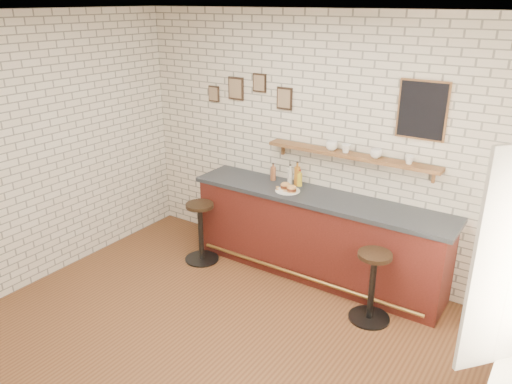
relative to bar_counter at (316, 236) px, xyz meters
The scene contains 17 objects.
ground 1.78m from the bar_counter, 94.59° to the right, with size 5.00×5.00×0.00m, color brown.
bar_counter is the anchor object (origin of this frame).
sandwich_plate 0.63m from the bar_counter, 168.56° to the right, with size 0.28×0.28×0.01m, color white.
ciabatta_sandwich 0.66m from the bar_counter, 168.23° to the right, with size 0.25×0.18×0.08m.
potato_chips 0.64m from the bar_counter, 168.49° to the right, with size 0.26×0.18×0.00m.
bitters_bottle_brown 0.93m from the bar_counter, 167.58° to the left, with size 0.07×0.07×0.22m.
bitters_bottle_white 0.77m from the bar_counter, 161.50° to the left, with size 0.06×0.06×0.24m.
bitters_bottle_amber 0.74m from the bar_counter, 157.17° to the left, with size 0.07×0.07×0.30m.
condiment_bottle_yellow 0.69m from the bar_counter, 155.10° to the left, with size 0.06×0.06×0.20m.
bar_stool_left 1.44m from the bar_counter, 160.02° to the right, with size 0.45×0.45×0.77m.
bar_stool_right 1.02m from the bar_counter, 29.14° to the right, with size 0.42×0.42×0.76m.
wall_shelf 1.03m from the bar_counter, 37.55° to the left, with size 2.00×0.18×0.18m.
shelf_cup_a 1.07m from the bar_counter, 79.77° to the left, with size 0.13×0.13×0.11m, color white.
shelf_cup_b 1.08m from the bar_counter, 43.94° to the left, with size 0.10×0.10×0.10m, color white.
shelf_cup_c 1.20m from the bar_counter, 19.87° to the left, with size 0.13×0.13×0.10m, color white.
shelf_cup_d 1.40m from the bar_counter, 12.38° to the left, with size 0.10×0.10×0.09m, color white.
back_wall_decor 1.57m from the bar_counter, 72.25° to the left, with size 2.96×0.02×0.56m.
Camera 1 is at (2.46, -3.05, 3.10)m, focal length 35.00 mm.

